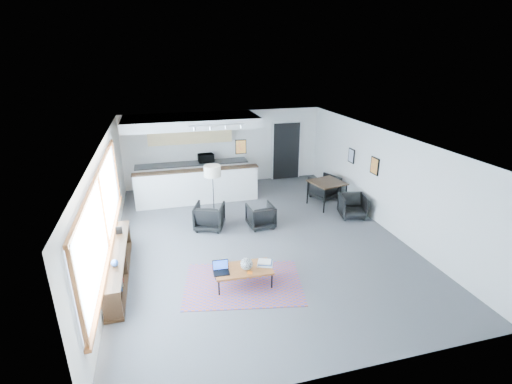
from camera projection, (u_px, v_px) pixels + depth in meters
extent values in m
cube|color=#4C4C4E|center=(258.00, 238.00, 9.59)|extent=(7.00, 9.00, 0.01)
cube|color=white|center=(258.00, 139.00, 8.67)|extent=(7.00, 9.00, 0.01)
cube|color=silver|center=(224.00, 148.00, 13.20)|extent=(7.00, 0.01, 2.60)
cube|color=silver|center=(344.00, 302.00, 5.06)|extent=(7.00, 0.01, 2.60)
cube|color=silver|center=(107.00, 205.00, 8.28)|extent=(0.01, 9.00, 2.60)
cube|color=silver|center=(383.00, 179.00, 9.98)|extent=(0.01, 9.00, 2.60)
cube|color=#8CBFFF|center=(102.00, 212.00, 7.41)|extent=(0.02, 5.80, 1.55)
cube|color=brown|center=(110.00, 247.00, 7.70)|extent=(0.10, 5.95, 0.06)
cube|color=brown|center=(97.00, 174.00, 7.13)|extent=(0.06, 5.95, 0.06)
cube|color=brown|center=(78.00, 300.00, 4.79)|extent=(0.06, 0.06, 1.60)
cube|color=brown|center=(103.00, 212.00, 7.41)|extent=(0.06, 0.06, 1.60)
cube|color=brown|center=(116.00, 170.00, 10.03)|extent=(0.06, 0.06, 1.60)
cube|color=#311E11|center=(117.00, 252.00, 7.67)|extent=(0.35, 3.00, 0.05)
cube|color=#311E11|center=(120.00, 276.00, 7.87)|extent=(0.35, 3.00, 0.05)
cube|color=#311E11|center=(112.00, 307.00, 6.46)|extent=(0.33, 0.04, 0.55)
cube|color=#311E11|center=(119.00, 264.00, 7.77)|extent=(0.33, 0.04, 0.55)
cube|color=#311E11|center=(123.00, 234.00, 9.08)|extent=(0.33, 0.04, 0.55)
cube|color=#3359A5|center=(114.00, 309.00, 6.66)|extent=(0.18, 0.04, 0.20)
cube|color=silver|center=(115.00, 303.00, 6.81)|extent=(0.18, 0.04, 0.22)
cube|color=maroon|center=(116.00, 297.00, 6.96)|extent=(0.18, 0.04, 0.24)
cube|color=#311E11|center=(117.00, 293.00, 7.12)|extent=(0.18, 0.04, 0.20)
cube|color=#3359A5|center=(117.00, 287.00, 7.27)|extent=(0.18, 0.04, 0.22)
cube|color=silver|center=(118.00, 282.00, 7.42)|extent=(0.18, 0.04, 0.24)
cube|color=maroon|center=(119.00, 278.00, 7.58)|extent=(0.18, 0.04, 0.20)
cube|color=#311E11|center=(119.00, 273.00, 7.73)|extent=(0.18, 0.04, 0.22)
cube|color=#3359A5|center=(120.00, 268.00, 7.88)|extent=(0.18, 0.03, 0.24)
cube|color=silver|center=(120.00, 265.00, 8.04)|extent=(0.18, 0.03, 0.20)
cube|color=maroon|center=(121.00, 261.00, 8.19)|extent=(0.18, 0.03, 0.22)
cube|color=#311E11|center=(121.00, 256.00, 8.34)|extent=(0.18, 0.04, 0.24)
cube|color=black|center=(119.00, 230.00, 8.35)|extent=(0.14, 0.02, 0.18)
sphere|color=#264C99|center=(115.00, 263.00, 7.10)|extent=(0.14, 0.14, 0.14)
cube|color=white|center=(198.00, 187.00, 11.55)|extent=(3.80, 0.25, 1.10)
cube|color=#311E11|center=(197.00, 170.00, 11.35)|extent=(3.85, 0.32, 0.04)
cube|color=white|center=(193.00, 176.00, 12.89)|extent=(3.80, 0.60, 0.90)
cube|color=#2D2D2D|center=(192.00, 163.00, 12.73)|extent=(3.82, 0.62, 0.04)
cube|color=tan|center=(190.00, 133.00, 12.49)|extent=(2.80, 0.35, 0.70)
cube|color=white|center=(191.00, 121.00, 11.68)|extent=(4.20, 1.80, 0.30)
cube|color=black|center=(241.00, 147.00, 11.47)|extent=(0.35, 0.03, 0.45)
cube|color=orange|center=(241.00, 147.00, 11.45)|extent=(0.30, 0.01, 0.40)
cube|color=black|center=(286.00, 151.00, 13.77)|extent=(1.00, 0.12, 2.10)
cube|color=white|center=(273.00, 152.00, 13.65)|extent=(0.06, 0.10, 2.10)
cube|color=white|center=(299.00, 150.00, 13.90)|extent=(0.06, 0.10, 2.10)
cube|color=white|center=(287.00, 122.00, 13.40)|extent=(1.10, 0.10, 0.06)
cube|color=silver|center=(217.00, 125.00, 10.53)|extent=(1.60, 0.04, 0.04)
cylinder|color=silver|center=(194.00, 129.00, 10.40)|extent=(0.07, 0.07, 0.09)
cylinder|color=silver|center=(210.00, 128.00, 10.51)|extent=(0.07, 0.07, 0.09)
cylinder|color=silver|center=(226.00, 127.00, 10.62)|extent=(0.07, 0.07, 0.09)
cylinder|color=silver|center=(241.00, 126.00, 10.72)|extent=(0.07, 0.07, 0.09)
cube|color=black|center=(375.00, 166.00, 10.24)|extent=(0.03, 0.38, 0.48)
cube|color=orange|center=(374.00, 166.00, 10.24)|extent=(0.00, 0.32, 0.42)
cube|color=black|center=(351.00, 156.00, 11.44)|extent=(0.03, 0.34, 0.44)
cube|color=#859FC5|center=(351.00, 156.00, 11.43)|extent=(0.00, 0.28, 0.38)
cube|color=#663A4F|center=(243.00, 284.00, 7.67)|extent=(2.66, 2.06, 0.01)
cube|color=brown|center=(243.00, 269.00, 7.55)|extent=(1.18, 0.67, 0.04)
cube|color=black|center=(219.00, 288.00, 7.26)|extent=(0.03, 0.03, 0.34)
cube|color=black|center=(216.00, 273.00, 7.75)|extent=(0.03, 0.03, 0.34)
cube|color=black|center=(272.00, 281.00, 7.48)|extent=(0.03, 0.03, 0.34)
cube|color=black|center=(265.00, 267.00, 7.97)|extent=(0.03, 0.03, 0.34)
cube|color=black|center=(246.00, 278.00, 7.31)|extent=(1.11, 0.07, 0.03)
cube|color=black|center=(241.00, 264.00, 7.80)|extent=(1.11, 0.07, 0.03)
cube|color=black|center=(221.00, 273.00, 7.37)|extent=(0.33, 0.25, 0.02)
cube|color=black|center=(220.00, 265.00, 7.44)|extent=(0.32, 0.07, 0.21)
cube|color=blue|center=(220.00, 265.00, 7.43)|extent=(0.29, 0.06, 0.18)
sphere|color=gray|center=(247.00, 264.00, 7.46)|extent=(0.25, 0.25, 0.25)
cube|color=silver|center=(265.00, 264.00, 7.66)|extent=(0.39, 0.35, 0.04)
cube|color=#3359A5|center=(265.00, 262.00, 7.65)|extent=(0.35, 0.32, 0.03)
cube|color=silver|center=(265.00, 262.00, 7.62)|extent=(0.32, 0.29, 0.03)
cube|color=#E5590C|center=(250.00, 273.00, 7.38)|extent=(0.13, 0.13, 0.01)
imported|color=black|center=(209.00, 215.00, 9.98)|extent=(0.94, 0.91, 0.77)
imported|color=black|center=(261.00, 215.00, 10.09)|extent=(0.72, 0.68, 0.70)
cylinder|color=black|center=(214.00, 219.00, 10.60)|extent=(0.30, 0.30, 0.03)
cylinder|color=black|center=(213.00, 197.00, 10.36)|extent=(0.03, 0.03, 1.36)
cylinder|color=beige|center=(212.00, 171.00, 10.09)|extent=(0.49, 0.49, 0.30)
cube|color=#311E11|center=(327.00, 182.00, 11.32)|extent=(1.13, 1.13, 0.04)
cylinder|color=black|center=(324.00, 201.00, 10.93)|extent=(0.05, 0.05, 0.75)
cylinder|color=black|center=(308.00, 193.00, 11.61)|extent=(0.05, 0.05, 0.75)
cylinder|color=black|center=(346.00, 196.00, 11.31)|extent=(0.05, 0.05, 0.75)
cylinder|color=black|center=(328.00, 188.00, 11.99)|extent=(0.05, 0.05, 0.75)
imported|color=black|center=(353.00, 207.00, 10.69)|extent=(0.72, 0.70, 0.63)
imported|color=black|center=(324.00, 188.00, 12.10)|extent=(0.86, 0.83, 0.69)
imported|color=black|center=(206.00, 157.00, 12.77)|extent=(0.54, 0.34, 0.35)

